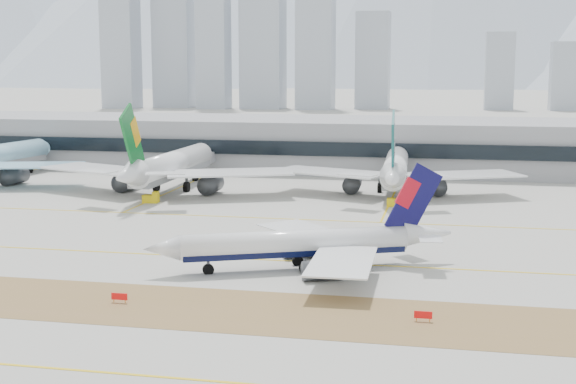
% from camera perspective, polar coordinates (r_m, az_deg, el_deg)
% --- Properties ---
extents(ground, '(3000.00, 3000.00, 0.00)m').
position_cam_1_polar(ground, '(134.86, -2.75, -4.27)').
color(ground, '#99958F').
rests_on(ground, ground).
extents(apron_markings, '(360.00, 122.22, 0.06)m').
position_cam_1_polar(apron_markings, '(85.85, -11.86, -12.25)').
color(apron_markings, olive).
rests_on(apron_markings, ground).
extents(taxiing_airliner, '(45.68, 38.70, 16.20)m').
position_cam_1_polar(taxiing_airliner, '(122.74, 1.31, -3.72)').
color(taxiing_airliner, white).
rests_on(taxiing_airliner, ground).
extents(widebody_eva, '(65.38, 63.69, 23.29)m').
position_cam_1_polar(widebody_eva, '(200.16, -8.43, 1.77)').
color(widebody_eva, white).
rests_on(widebody_eva, ground).
extents(widebody_cathay, '(61.43, 60.06, 21.91)m').
position_cam_1_polar(widebody_cathay, '(197.37, 7.63, 1.58)').
color(widebody_cathay, white).
rests_on(widebody_cathay, ground).
extents(terminal, '(280.00, 43.10, 15.00)m').
position_cam_1_polar(terminal, '(245.33, 3.87, 3.46)').
color(terminal, gray).
rests_on(terminal, ground).
extents(hold_sign_left, '(2.20, 0.15, 1.35)m').
position_cam_1_polar(hold_sign_left, '(108.28, -11.90, -7.29)').
color(hold_sign_left, red).
rests_on(hold_sign_left, ground).
extents(hold_sign_right, '(2.20, 0.15, 1.35)m').
position_cam_1_polar(hold_sign_right, '(99.82, 9.59, -8.62)').
color(hold_sign_right, red).
rests_on(hold_sign_right, ground).
extents(gse_c, '(3.55, 2.00, 2.60)m').
position_cam_1_polar(gse_c, '(179.55, 7.67, -0.69)').
color(gse_c, yellow).
rests_on(gse_c, ground).
extents(gse_b, '(3.55, 2.00, 2.60)m').
position_cam_1_polar(gse_b, '(185.34, -9.68, -0.44)').
color(gse_b, yellow).
rests_on(gse_b, ground).
extents(city_skyline, '(342.00, 49.80, 140.00)m').
position_cam_1_polar(city_skyline, '(597.42, -1.99, 10.73)').
color(city_skyline, '#9DA5B2').
rests_on(city_skyline, ground).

